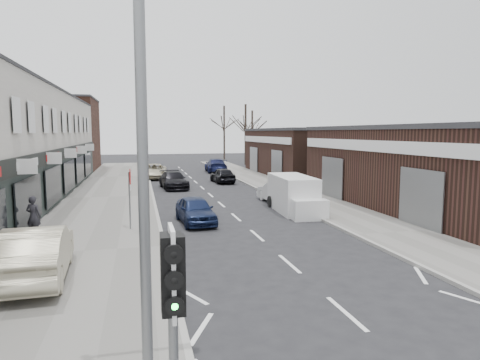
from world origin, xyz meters
TOP-DOWN VIEW (x-y plane):
  - ground at (0.00, 0.00)m, footprint 160.00×160.00m
  - pavement_left at (-6.75, 22.00)m, footprint 5.50×64.00m
  - pavement_right at (5.75, 22.00)m, footprint 3.50×64.00m
  - brick_block_far at (-13.50, 45.00)m, footprint 8.00×10.00m
  - right_unit_near at (12.50, 14.00)m, footprint 10.00×18.00m
  - right_unit_far at (12.50, 34.00)m, footprint 10.00×16.00m
  - tree_far_a at (9.00, 48.00)m, footprint 3.60×3.60m
  - tree_far_b at (11.50, 54.00)m, footprint 3.60×3.60m
  - tree_far_c at (8.50, 60.00)m, footprint 3.60×3.60m
  - traffic_light at (-4.40, -2.02)m, footprint 0.28×0.60m
  - street_lamp at (-4.53, -0.80)m, footprint 2.23×0.22m
  - warning_sign at (-5.16, 12.00)m, footprint 0.12×0.80m
  - white_van at (3.40, 14.75)m, footprint 2.00×5.12m
  - sedan_on_pavement at (-7.69, 5.98)m, footprint 1.93×4.80m
  - pedestrian at (-8.95, 11.36)m, footprint 0.72×0.59m
  - parked_car_left_a at (-2.20, 13.06)m, footprint 1.81×3.87m
  - parked_car_left_b at (-2.20, 26.08)m, footprint 2.21×4.64m
  - parked_car_left_c at (-3.40, 33.71)m, footprint 2.57×5.05m
  - parked_car_right_a at (3.50, 17.77)m, footprint 1.67×4.08m
  - parked_car_right_b at (2.20, 28.95)m, footprint 1.79×3.93m
  - parked_car_right_c at (3.35, 38.83)m, footprint 2.35×5.20m

SIDE VIEW (x-z plane):
  - ground at x=0.00m, z-range 0.00..0.00m
  - tree_far_a at x=9.00m, z-range -4.00..4.00m
  - tree_far_b at x=11.50m, z-range -3.75..3.75m
  - tree_far_c at x=8.50m, z-range -4.25..4.25m
  - pavement_left at x=-6.75m, z-range 0.00..0.12m
  - pavement_right at x=5.75m, z-range 0.00..0.12m
  - parked_car_left_a at x=-2.20m, z-range 0.00..1.28m
  - parked_car_left_b at x=-2.20m, z-range 0.00..1.31m
  - parked_car_right_b at x=2.20m, z-range 0.00..1.31m
  - parked_car_right_a at x=3.50m, z-range 0.00..1.31m
  - parked_car_left_c at x=-3.40m, z-range 0.00..1.37m
  - parked_car_right_c at x=3.35m, z-range 0.00..1.48m
  - sedan_on_pavement at x=-7.69m, z-range 0.12..1.67m
  - white_van at x=3.40m, z-range -0.05..1.91m
  - pedestrian at x=-8.95m, z-range 0.12..1.80m
  - warning_sign at x=-5.16m, z-range 0.85..3.55m
  - right_unit_near at x=12.50m, z-range 0.00..4.50m
  - right_unit_far at x=12.50m, z-range 0.00..4.50m
  - traffic_light at x=-4.40m, z-range 0.86..3.96m
  - brick_block_far at x=-13.50m, z-range 0.00..8.00m
  - street_lamp at x=-4.53m, z-range 0.62..8.62m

